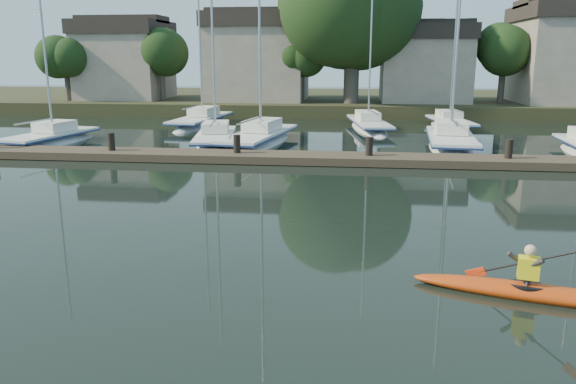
# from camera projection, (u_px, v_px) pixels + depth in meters

# --- Properties ---
(ground) EXTENTS (160.00, 160.00, 0.00)m
(ground) POSITION_uv_depth(u_px,v_px,m) (242.00, 282.00, 11.97)
(ground) COLOR black
(ground) RESTS_ON ground
(kayak) EXTENTS (4.78, 1.80, 1.53)m
(kayak) POSITION_uv_depth(u_px,v_px,m) (534.00, 289.00, 11.13)
(kayak) COLOR #BD440E
(kayak) RESTS_ON ground
(dock) EXTENTS (34.00, 2.00, 1.80)m
(dock) POSITION_uv_depth(u_px,v_px,m) (302.00, 158.00, 25.43)
(dock) COLOR #4E3E2C
(dock) RESTS_ON ground
(sailboat_0) EXTENTS (3.32, 7.76, 11.93)m
(sailboat_0) POSITION_uv_depth(u_px,v_px,m) (52.00, 147.00, 30.83)
(sailboat_0) COLOR white
(sailboat_0) RESTS_ON ground
(sailboat_1) EXTENTS (3.35, 8.47, 13.49)m
(sailboat_1) POSITION_uv_depth(u_px,v_px,m) (216.00, 147.00, 30.76)
(sailboat_1) COLOR white
(sailboat_1) RESTS_ON ground
(sailboat_2) EXTENTS (3.81, 9.98, 16.12)m
(sailboat_2) POSITION_uv_depth(u_px,v_px,m) (259.00, 148.00, 30.75)
(sailboat_2) COLOR white
(sailboat_2) RESTS_ON ground
(sailboat_3) EXTENTS (3.09, 9.12, 14.44)m
(sailboat_3) POSITION_uv_depth(u_px,v_px,m) (450.00, 152.00, 29.61)
(sailboat_3) COLOR white
(sailboat_3) RESTS_ON ground
(sailboat_5) EXTENTS (3.12, 9.58, 15.58)m
(sailboat_5) POSITION_uv_depth(u_px,v_px,m) (202.00, 129.00, 38.93)
(sailboat_5) COLOR white
(sailboat_5) RESTS_ON ground
(sailboat_6) EXTENTS (3.34, 9.63, 15.02)m
(sailboat_6) POSITION_uv_depth(u_px,v_px,m) (368.00, 132.00, 37.12)
(sailboat_6) COLOR white
(sailboat_6) RESTS_ON ground
(sailboat_7) EXTENTS (2.88, 7.79, 12.28)m
(sailboat_7) POSITION_uv_depth(u_px,v_px,m) (450.00, 131.00, 37.70)
(sailboat_7) COLOR white
(sailboat_7) RESTS_ON ground
(shore) EXTENTS (90.00, 25.25, 12.75)m
(shore) POSITION_uv_depth(u_px,v_px,m) (347.00, 73.00, 49.92)
(shore) COLOR #2D361B
(shore) RESTS_ON ground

